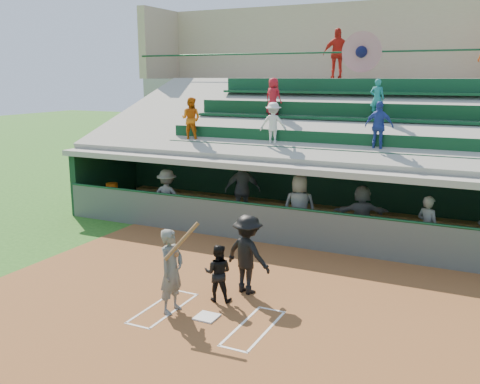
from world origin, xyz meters
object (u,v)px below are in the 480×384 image
at_px(white_table, 115,203).
at_px(water_cooler, 112,189).
at_px(catcher, 218,273).
at_px(batter_at_plate, 172,271).
at_px(home_plate, 207,317).

distance_m(white_table, water_cooler, 0.52).
bearing_deg(catcher, water_cooler, -51.84).
height_order(batter_at_plate, catcher, batter_at_plate).
xyz_separation_m(batter_at_plate, white_table, (-6.23, 5.98, -0.54)).
relative_size(home_plate, batter_at_plate, 0.22).
bearing_deg(water_cooler, home_plate, -39.76).
bearing_deg(white_table, water_cooler, -158.74).
relative_size(batter_at_plate, water_cooler, 4.79).
relative_size(batter_at_plate, white_table, 2.74).
bearing_deg(white_table, catcher, -54.11).
distance_m(catcher, white_table, 8.51).
distance_m(home_plate, batter_at_plate, 1.16).
xyz_separation_m(batter_at_plate, water_cooler, (-6.30, 5.92, -0.03)).
distance_m(home_plate, water_cooler, 9.23).
relative_size(home_plate, catcher, 0.35).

